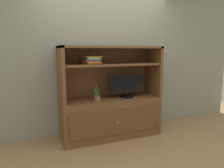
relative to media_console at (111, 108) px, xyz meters
name	(u,v)px	position (x,y,z in m)	size (l,w,h in m)	color
ground_plane	(120,145)	(0.00, -0.41, -0.50)	(8.00, 8.00, 0.00)	tan
painted_rear_wall	(104,56)	(0.00, 0.34, 0.90)	(6.00, 0.10, 2.80)	gray
media_console	(111,108)	(0.00, 0.00, 0.00)	(1.71, 0.60, 1.57)	brown
tv_monitor	(127,85)	(0.28, -0.06, 0.39)	(0.61, 0.24, 0.41)	black
potted_plant	(97,98)	(-0.28, -0.09, 0.22)	(0.11, 0.13, 0.27)	#B26642
magazine_stack	(91,60)	(-0.34, 0.00, 0.84)	(0.30, 0.35, 0.12)	red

